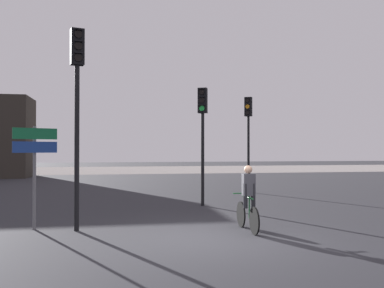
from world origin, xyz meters
name	(u,v)px	position (x,y,z in m)	size (l,w,h in m)	color
ground_plane	(211,239)	(0.00, 0.00, 0.00)	(120.00, 120.00, 0.00)	#28282D
water_strip	(135,170)	(0.00, 33.76, 0.00)	(80.00, 16.00, 0.01)	#9E937F
traffic_light_center	(203,124)	(1.00, 5.63, 2.94)	(0.39, 0.41, 4.22)	black
traffic_light_far_right	(248,126)	(4.10, 9.91, 3.11)	(0.40, 0.42, 4.48)	black
traffic_light_near_left	(77,92)	(-3.03, 1.56, 3.45)	(0.37, 0.39, 5.01)	black
direction_sign_post	(35,158)	(-4.09, 1.94, 1.79)	(1.00, 0.51, 2.60)	slate
cyclist	(248,198)	(1.12, 0.75, 0.82)	(0.46, 1.71, 1.62)	black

